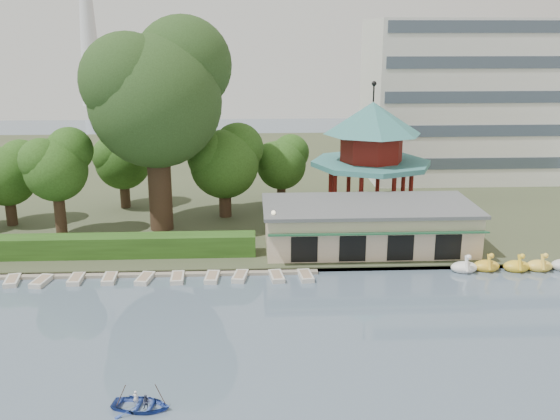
{
  "coord_description": "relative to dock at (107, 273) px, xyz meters",
  "views": [
    {
      "loc": [
        -0.3,
        -30.21,
        18.82
      ],
      "look_at": [
        2.0,
        18.0,
        5.0
      ],
      "focal_mm": 40.0,
      "sensor_mm": 36.0,
      "label": 1
    }
  ],
  "objects": [
    {
      "name": "ground_plane",
      "position": [
        12.0,
        -17.2,
        -0.12
      ],
      "size": [
        220.0,
        220.0,
        0.0
      ],
      "primitive_type": "plane",
      "color": "slate",
      "rests_on": "ground"
    },
    {
      "name": "moored_rowboats",
      "position": [
        0.56,
        -1.39,
        0.06
      ],
      "size": [
        32.35,
        2.74,
        0.36
      ],
      "color": "beige",
      "rests_on": "ground"
    },
    {
      "name": "dock",
      "position": [
        0.0,
        0.0,
        0.0
      ],
      "size": [
        34.0,
        1.6,
        0.24
      ],
      "primitive_type": "cube",
      "color": "gray",
      "rests_on": "ground"
    },
    {
      "name": "lamp_post",
      "position": [
        13.5,
        1.8,
        3.22
      ],
      "size": [
        0.36,
        0.36,
        4.28
      ],
      "color": "black",
      "rests_on": "shore"
    },
    {
      "name": "small_trees",
      "position": [
        -2.31,
        13.84,
        5.88
      ],
      "size": [
        39.46,
        15.92,
        10.14
      ],
      "color": "#3A281C",
      "rests_on": "shore"
    },
    {
      "name": "swan_boats",
      "position": [
        35.39,
        -0.63,
        0.28
      ],
      "size": [
        15.07,
        2.02,
        1.92
      ],
      "color": "white",
      "rests_on": "ground"
    },
    {
      "name": "office_building",
      "position": [
        44.67,
        31.8,
        9.61
      ],
      "size": [
        38.0,
        18.0,
        20.0
      ],
      "color": "silver",
      "rests_on": "shore"
    },
    {
      "name": "pavilion",
      "position": [
        24.0,
        14.8,
        7.36
      ],
      "size": [
        12.4,
        12.4,
        13.5
      ],
      "color": "beige",
      "rests_on": "shore"
    },
    {
      "name": "shore",
      "position": [
        12.0,
        34.8,
        0.08
      ],
      "size": [
        220.0,
        70.0,
        0.4
      ],
      "primitive_type": "cube",
      "color": "#424930",
      "rests_on": "ground"
    },
    {
      "name": "rowboat_with_passengers",
      "position": [
        5.86,
        -18.88,
        0.32
      ],
      "size": [
        4.75,
        3.76,
        2.01
      ],
      "color": "#2D4AA4",
      "rests_on": "ground"
    },
    {
      "name": "boathouse",
      "position": [
        22.0,
        4.77,
        2.25
      ],
      "size": [
        18.6,
        9.39,
        3.9
      ],
      "color": "beige",
      "rests_on": "shore"
    },
    {
      "name": "hedge",
      "position": [
        -3.0,
        3.3,
        1.18
      ],
      "size": [
        30.0,
        2.0,
        1.8
      ],
      "primitive_type": "cube",
      "color": "#2C551A",
      "rests_on": "shore"
    },
    {
      "name": "embankment",
      "position": [
        12.0,
        0.1,
        0.03
      ],
      "size": [
        220.0,
        0.6,
        0.3
      ],
      "primitive_type": "cube",
      "color": "gray",
      "rests_on": "ground"
    },
    {
      "name": "big_tree",
      "position": [
        3.17,
        11.0,
        13.57
      ],
      "size": [
        13.49,
        12.57,
        20.04
      ],
      "color": "#3A281C",
      "rests_on": "shore"
    }
  ]
}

